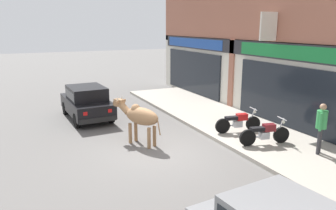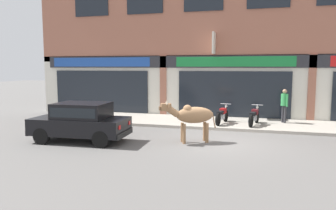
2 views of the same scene
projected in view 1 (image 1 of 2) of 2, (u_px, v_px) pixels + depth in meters
name	position (u px, v px, depth m)	size (l,w,h in m)	color
ground_plane	(159.00, 152.00, 10.70)	(90.00, 90.00, 0.00)	#605E5B
sidewalk	(254.00, 134.00, 12.29)	(19.00, 3.36, 0.13)	#A8A093
cow	(140.00, 116.00, 11.22)	(1.96, 1.23, 1.61)	#936B47
car_1	(87.00, 101.00, 14.37)	(3.67, 1.76, 1.46)	black
motorcycle_0	(238.00, 122.00, 12.24)	(0.61, 1.80, 0.88)	black
motorcycle_1	(265.00, 133.00, 10.96)	(0.63, 1.80, 0.88)	black
pedestrian	(321.00, 123.00, 10.03)	(0.32, 0.44, 1.60)	#2D2D33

